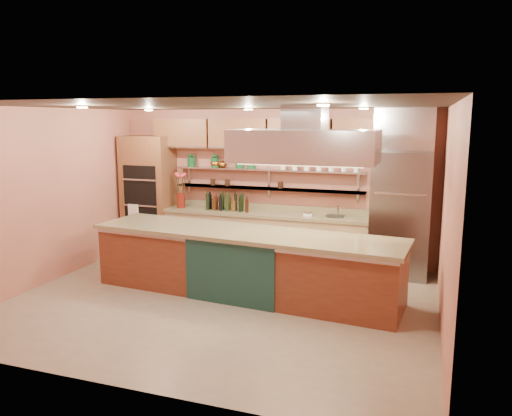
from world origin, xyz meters
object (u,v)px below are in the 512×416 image
at_px(refrigerator, 400,215).
at_px(island, 244,263).
at_px(kitchen_scale, 308,213).
at_px(flower_vase, 181,200).
at_px(copper_kettle, 223,164).
at_px(green_canister, 251,164).

height_order(refrigerator, island, refrigerator).
xyz_separation_m(island, kitchen_scale, (0.57, 1.73, 0.49)).
bearing_deg(kitchen_scale, flower_vase, -155.15).
xyz_separation_m(flower_vase, copper_kettle, (0.79, 0.22, 0.71)).
relative_size(island, copper_kettle, 29.13).
bearing_deg(green_canister, kitchen_scale, -10.84).
bearing_deg(kitchen_scale, island, -83.52).
height_order(flower_vase, copper_kettle, copper_kettle).
xyz_separation_m(island, flower_vase, (-1.94, 1.73, 0.59)).
xyz_separation_m(refrigerator, kitchen_scale, (-1.57, 0.01, -0.08)).
height_order(flower_vase, kitchen_scale, flower_vase).
relative_size(island, green_canister, 26.04).
bearing_deg(green_canister, flower_vase, -170.84).
relative_size(refrigerator, green_canister, 11.74).
height_order(island, flower_vase, flower_vase).
bearing_deg(refrigerator, kitchen_scale, 179.63).
distance_m(flower_vase, copper_kettle, 1.08).
distance_m(kitchen_scale, green_canister, 1.44).
bearing_deg(flower_vase, copper_kettle, 15.57).
height_order(flower_vase, green_canister, green_canister).
bearing_deg(flower_vase, refrigerator, -0.14).
xyz_separation_m(refrigerator, copper_kettle, (-3.29, 0.23, 0.73)).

